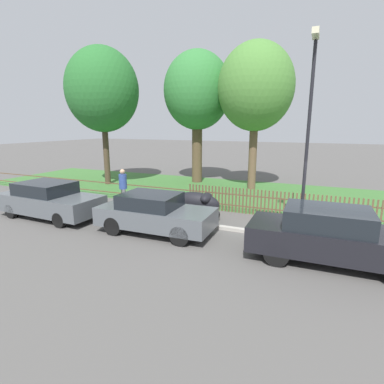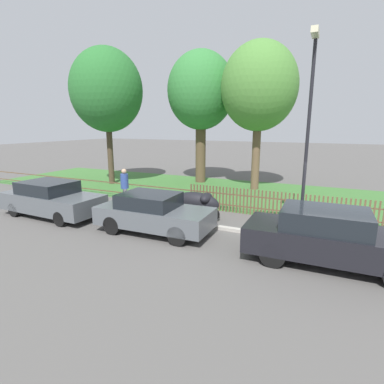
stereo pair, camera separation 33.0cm
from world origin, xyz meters
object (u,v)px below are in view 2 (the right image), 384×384
object	(u,v)px
parked_car_silver_hatchback	(52,199)
tree_mid_park	(259,87)
street_lamp	(309,116)
covered_motorcycle	(196,203)
tree_nearest_kerb	(107,91)
tree_behind_motorcycle	(201,92)
pedestrian_by_lamp	(125,185)
parked_car_navy_estate	(330,237)
parked_car_black_saloon	(153,213)

from	to	relation	value
parked_car_silver_hatchback	tree_mid_park	xyz separation A→B (m)	(6.33, 8.88, 5.00)
tree_mid_park	street_lamp	distance (m)	7.80
covered_motorcycle	tree_nearest_kerb	distance (m)	10.56
tree_behind_motorcycle	pedestrian_by_lamp	bearing A→B (deg)	-95.67
pedestrian_by_lamp	street_lamp	bearing A→B (deg)	41.42
tree_nearest_kerb	pedestrian_by_lamp	world-z (taller)	tree_nearest_kerb
tree_nearest_kerb	tree_mid_park	world-z (taller)	tree_nearest_kerb
parked_car_navy_estate	tree_mid_park	size ratio (longest dim) A/B	0.56
covered_motorcycle	tree_mid_park	xyz separation A→B (m)	(0.73, 6.79, 5.06)
parked_car_silver_hatchback	street_lamp	distance (m)	10.28
parked_car_navy_estate	street_lamp	distance (m)	3.90
tree_behind_motorcycle	street_lamp	world-z (taller)	tree_behind_motorcycle
street_lamp	pedestrian_by_lamp	bearing A→B (deg)	176.25
parked_car_black_saloon	tree_behind_motorcycle	size ratio (longest dim) A/B	0.50
parked_car_navy_estate	covered_motorcycle	distance (m)	5.33
covered_motorcycle	tree_behind_motorcycle	bearing A→B (deg)	106.72
parked_car_black_saloon	tree_mid_park	size ratio (longest dim) A/B	0.50
tree_mid_park	pedestrian_by_lamp	xyz separation A→B (m)	(-4.52, -6.38, -4.74)
parked_car_navy_estate	tree_behind_motorcycle	size ratio (longest dim) A/B	0.55
tree_nearest_kerb	parked_car_black_saloon	bearing A→B (deg)	-41.96
tree_nearest_kerb	covered_motorcycle	bearing A→B (deg)	-29.64
parked_car_silver_hatchback	covered_motorcycle	xyz separation A→B (m)	(5.60, 2.09, -0.06)
pedestrian_by_lamp	parked_car_silver_hatchback	bearing A→B (deg)	-80.75
parked_car_navy_estate	tree_mid_park	world-z (taller)	tree_mid_park
parked_car_black_saloon	parked_car_silver_hatchback	bearing A→B (deg)	179.66
street_lamp	tree_behind_motorcycle	bearing A→B (deg)	132.64
parked_car_navy_estate	tree_mid_park	xyz separation A→B (m)	(-4.15, 8.93, 4.95)
tree_mid_park	pedestrian_by_lamp	bearing A→B (deg)	-125.34
tree_nearest_kerb	tree_mid_park	distance (m)	9.05
parked_car_navy_estate	tree_nearest_kerb	xyz separation A→B (m)	(-12.93, 6.72, 4.97)
parked_car_silver_hatchback	tree_behind_motorcycle	bearing A→B (deg)	77.25
pedestrian_by_lamp	tree_mid_park	bearing A→B (deg)	99.82
parked_car_black_saloon	covered_motorcycle	size ratio (longest dim) A/B	2.00
parked_car_silver_hatchback	parked_car_navy_estate	xyz separation A→B (m)	(10.48, -0.05, 0.05)
parked_car_navy_estate	tree_mid_park	bearing A→B (deg)	114.16
tree_nearest_kerb	pedestrian_by_lamp	bearing A→B (deg)	-44.42
parked_car_silver_hatchback	covered_motorcycle	bearing A→B (deg)	22.35
tree_behind_motorcycle	parked_car_silver_hatchback	bearing A→B (deg)	-104.66
street_lamp	covered_motorcycle	bearing A→B (deg)	178.59
parked_car_black_saloon	pedestrian_by_lamp	size ratio (longest dim) A/B	2.32
parked_car_silver_hatchback	parked_car_navy_estate	distance (m)	10.48
covered_motorcycle	parked_car_black_saloon	bearing A→B (deg)	-115.79
covered_motorcycle	pedestrian_by_lamp	size ratio (longest dim) A/B	1.16
parked_car_black_saloon	street_lamp	size ratio (longest dim) A/B	0.63
pedestrian_by_lamp	parked_car_black_saloon	bearing A→B (deg)	6.96
parked_car_black_saloon	tree_nearest_kerb	bearing A→B (deg)	136.61
parked_car_navy_estate	street_lamp	size ratio (longest dim) A/B	0.71
pedestrian_by_lamp	covered_motorcycle	bearing A→B (deg)	38.99
parked_car_black_saloon	covered_motorcycle	bearing A→B (deg)	68.32
parked_car_silver_hatchback	covered_motorcycle	size ratio (longest dim) A/B	2.18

